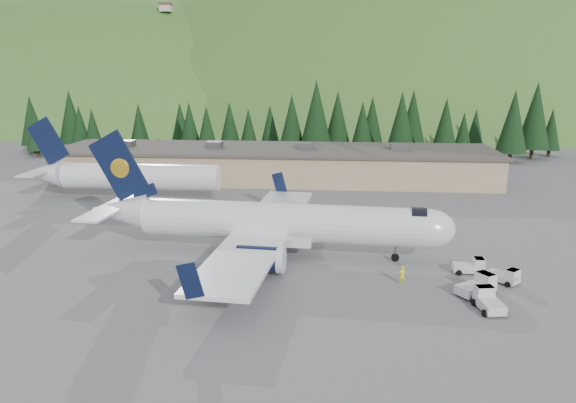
% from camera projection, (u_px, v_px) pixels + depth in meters
% --- Properties ---
extents(ground, '(600.00, 600.00, 0.00)m').
position_uv_depth(ground, '(283.00, 255.00, 55.71)').
color(ground, slate).
extents(airliner, '(36.57, 34.33, 12.13)m').
position_uv_depth(airliner, '(272.00, 223.00, 55.12)').
color(airliner, white).
rests_on(airliner, ground).
extents(second_airliner, '(27.50, 11.00, 10.05)m').
position_uv_depth(second_airliner, '(121.00, 175.00, 78.35)').
color(second_airliner, white).
rests_on(second_airliner, ground).
extents(baggage_tug_a, '(3.58, 3.17, 1.72)m').
position_uv_depth(baggage_tug_a, '(478.00, 286.00, 45.90)').
color(baggage_tug_a, silver).
rests_on(baggage_tug_a, ground).
extents(baggage_tug_b, '(2.76, 1.72, 1.45)m').
position_uv_depth(baggage_tug_b, '(471.00, 266.00, 50.66)').
color(baggage_tug_b, silver).
rests_on(baggage_tug_b, ground).
extents(baggage_tug_c, '(2.23, 3.21, 1.60)m').
position_uv_depth(baggage_tug_c, '(488.00, 300.00, 43.16)').
color(baggage_tug_c, silver).
rests_on(baggage_tug_c, ground).
extents(terminal_building, '(71.00, 17.00, 6.10)m').
position_uv_depth(terminal_building, '(275.00, 163.00, 92.29)').
color(terminal_building, '#9D8D61').
rests_on(terminal_building, ground).
extents(baggage_tug_d, '(2.83, 2.80, 1.42)m').
position_uv_depth(baggage_tug_d, '(505.00, 276.00, 48.33)').
color(baggage_tug_d, silver).
rests_on(baggage_tug_d, ground).
extents(ramp_worker, '(0.71, 0.64, 1.62)m').
position_uv_depth(ramp_worker, '(402.00, 275.00, 48.13)').
color(ramp_worker, '#F1FF1B').
rests_on(ramp_worker, ground).
extents(tree_line, '(112.90, 18.51, 14.29)m').
position_uv_depth(tree_line, '(307.00, 122.00, 112.85)').
color(tree_line, black).
rests_on(tree_line, ground).
extents(hills, '(614.00, 330.00, 300.00)m').
position_uv_depth(hills, '(434.00, 280.00, 271.45)').
color(hills, '#23611D').
rests_on(hills, ground).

